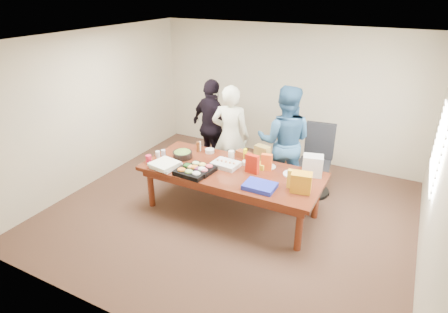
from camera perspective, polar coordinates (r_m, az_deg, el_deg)
The scene contains 39 objects.
floor at distance 6.20m, azimuth 1.10°, elevation -8.33°, with size 5.50×5.00×0.02m, color #47301E.
ceiling at distance 5.24m, azimuth 1.35°, elevation 17.46°, with size 5.50×5.00×0.02m, color white.
wall_back at distance 7.79m, azimuth 9.47°, elevation 9.37°, with size 5.50×0.04×2.70m, color beige.
wall_front at distance 3.74m, azimuth -16.19°, elevation -9.16°, with size 5.50×0.04×2.70m, color beige.
wall_left at distance 7.15m, azimuth -19.12°, elevation 6.95°, with size 0.04×5.00×2.70m, color beige.
wall_right at distance 5.11m, azimuth 30.10°, elevation -2.17°, with size 0.04×5.00×2.70m, color beige.
window_panel at distance 5.61m, azimuth 30.08°, elevation 1.76°, with size 0.03×1.40×1.10m, color white.
window_blinds at distance 5.61m, azimuth 29.68°, elevation 1.84°, with size 0.04×1.36×1.00m, color beige.
conference_table at distance 6.00m, azimuth 1.13°, elevation -5.25°, with size 2.80×1.20×0.75m, color #4C1C0F.
office_chair at distance 6.59m, azimuth 13.56°, elevation -0.93°, with size 0.60×0.60×1.19m, color black.
person_center at distance 6.63m, azimuth 0.99°, elevation 3.06°, with size 0.67×0.44×1.84m, color beige.
person_right at distance 6.39m, azimuth 9.14°, elevation 2.24°, with size 0.93×0.73×1.92m, color #284F76.
person_left at distance 7.13m, azimuth -1.82°, elevation 4.52°, with size 1.06×0.44×1.82m, color black.
veggie_tray at distance 5.69m, azimuth -4.91°, elevation -2.38°, with size 0.47×0.37×0.07m, color black.
fruit_tray at distance 5.78m, azimuth -3.67°, elevation -1.92°, with size 0.43×0.34×0.07m, color black.
sheet_cake at distance 5.91m, azimuth 0.28°, elevation -1.20°, with size 0.41×0.31×0.07m, color silver.
salad_bowl at distance 6.25m, azimuth -6.33°, elevation 0.28°, with size 0.32×0.32×0.10m, color black.
chip_bag_blue at distance 5.32m, azimuth 5.47°, elevation -4.50°, with size 0.44×0.33×0.07m, color #1D2BB3.
chip_bag_red at distance 5.69m, azimuth 4.32°, elevation -1.14°, with size 0.20×0.08×0.29m, color #A71C0B.
chip_bag_yellow at distance 5.34m, azimuth 10.57°, elevation -3.46°, with size 0.18×0.07×0.27m, color yellow.
chip_bag_orange at distance 5.81m, azimuth 6.49°, elevation -0.84°, with size 0.17×0.07×0.26m, color #EE591C.
mayo_jar at distance 6.13m, azimuth 1.12°, elevation 0.19°, with size 0.10×0.10×0.15m, color white.
mustard_bottle at distance 6.14m, azimuth 3.23°, elevation 0.35°, with size 0.07×0.07×0.19m, color yellow.
dressing_bottle at distance 6.44m, azimuth -3.95°, elevation 1.50°, with size 0.06×0.06×0.18m, color brown.
ranch_bottle at distance 6.46m, azimuth -3.76°, elevation 1.56°, with size 0.06×0.06×0.17m, color beige.
banana_bunch at distance 5.91m, azimuth 5.22°, elevation -1.27°, with size 0.26×0.15×0.09m, color yellow.
bread_loaf at distance 6.20m, azimuth 3.09°, elevation 0.25°, with size 0.28×0.12×0.11m, color brown.
kraft_bag at distance 5.97m, azimuth 5.82°, elevation 0.20°, with size 0.24×0.14×0.31m, color olive.
red_cup at distance 6.15m, azimuth -11.36°, elevation -0.38°, with size 0.10×0.10×0.13m, color red.
clear_cup_a at distance 6.32m, azimuth -10.02°, elevation 0.34°, with size 0.08×0.08×0.10m, color white.
clear_cup_b at distance 6.36m, azimuth -9.20°, elevation 0.56°, with size 0.07×0.07×0.10m, color silver.
pizza_box_lower at distance 5.98m, azimuth -8.82°, elevation -1.38°, with size 0.38×0.38×0.04m, color white.
pizza_box_upper at distance 5.94m, azimuth -9.04°, elevation -1.09°, with size 0.38×0.38×0.04m, color white.
plate_a at distance 5.77m, azimuth 10.33°, elevation -2.65°, with size 0.28×0.28×0.02m, color white.
plate_b at distance 5.95m, azimuth 6.80°, elevation -1.53°, with size 0.22×0.22×0.01m, color silver.
dip_bowl_a at distance 5.99m, azimuth 3.47°, elevation -0.97°, with size 0.14×0.14×0.06m, color beige.
dip_bowl_b at distance 6.41m, azimuth -2.19°, elevation 0.87°, with size 0.16×0.16×0.06m, color silver.
grocery_bag_white at distance 5.76m, azimuth 13.30°, elevation -1.33°, with size 0.29×0.21×0.31m, color silver.
grocery_bag_yellow at distance 5.28m, azimuth 11.65°, elevation -3.86°, with size 0.28×0.19×0.28m, color orange.
Camera 1 is at (2.28, -4.67, 3.38)m, focal length 30.09 mm.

